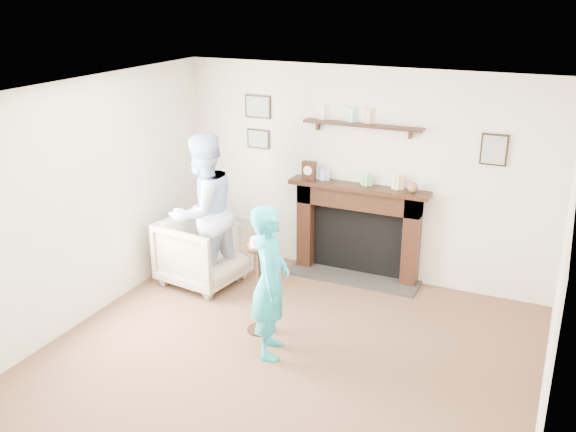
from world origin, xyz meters
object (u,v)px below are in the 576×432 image
object	(u,v)px
woman	(271,352)
pedestal_table	(260,271)
man	(207,285)
armchair	(205,282)

from	to	relation	value
woman	pedestal_table	size ratio (longest dim) A/B	1.38
woman	man	bearing A→B (deg)	32.13
man	pedestal_table	bearing A→B (deg)	74.57
woman	armchair	bearing A→B (deg)	31.64
armchair	woman	size ratio (longest dim) A/B	0.59
armchair	pedestal_table	xyz separation A→B (m)	(1.12, -0.74, 0.67)
woman	pedestal_table	bearing A→B (deg)	19.52
armchair	man	bearing A→B (deg)	-130.05
armchair	pedestal_table	size ratio (longest dim) A/B	0.81
armchair	pedestal_table	bearing A→B (deg)	-115.78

